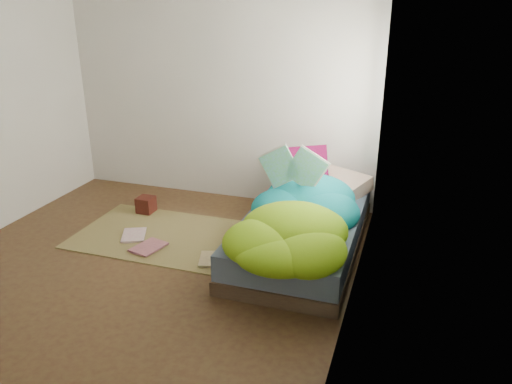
{
  "coord_description": "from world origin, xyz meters",
  "views": [
    {
      "loc": [
        2.1,
        -3.31,
        2.15
      ],
      "look_at": [
        0.76,
        0.75,
        0.49
      ],
      "focal_mm": 35.0,
      "sensor_mm": 36.0,
      "label": 1
    }
  ],
  "objects_px": {
    "wooden_box": "(146,205)",
    "floor_book_b": "(140,244)",
    "pillow_magenta": "(306,167)",
    "bed": "(303,232)",
    "floor_book_a": "(122,236)",
    "open_book": "(293,157)"
  },
  "relations": [
    {
      "from": "wooden_box",
      "to": "floor_book_b",
      "type": "xyz_separation_m",
      "value": [
        0.34,
        -0.72,
        -0.07
      ]
    },
    {
      "from": "pillow_magenta",
      "to": "bed",
      "type": "bearing_deg",
      "value": -110.38
    },
    {
      "from": "pillow_magenta",
      "to": "floor_book_a",
      "type": "xyz_separation_m",
      "value": [
        -1.55,
        -1.02,
        -0.53
      ]
    },
    {
      "from": "pillow_magenta",
      "to": "open_book",
      "type": "distance_m",
      "value": 0.65
    },
    {
      "from": "floor_book_a",
      "to": "open_book",
      "type": "bearing_deg",
      "value": -9.21
    },
    {
      "from": "open_book",
      "to": "wooden_box",
      "type": "bearing_deg",
      "value": 172.26
    },
    {
      "from": "bed",
      "to": "floor_book_a",
      "type": "xyz_separation_m",
      "value": [
        -1.7,
        -0.33,
        -0.15
      ]
    },
    {
      "from": "pillow_magenta",
      "to": "floor_book_b",
      "type": "xyz_separation_m",
      "value": [
        -1.3,
        -1.13,
        -0.53
      ]
    },
    {
      "from": "floor_book_b",
      "to": "pillow_magenta",
      "type": "bearing_deg",
      "value": 55.67
    },
    {
      "from": "pillow_magenta",
      "to": "open_book",
      "type": "xyz_separation_m",
      "value": [
        0.01,
        -0.59,
        0.28
      ]
    },
    {
      "from": "open_book",
      "to": "floor_book_b",
      "type": "relative_size",
      "value": 1.66
    },
    {
      "from": "wooden_box",
      "to": "floor_book_a",
      "type": "height_order",
      "value": "wooden_box"
    },
    {
      "from": "bed",
      "to": "pillow_magenta",
      "type": "height_order",
      "value": "pillow_magenta"
    },
    {
      "from": "open_book",
      "to": "wooden_box",
      "type": "relative_size",
      "value": 3.05
    },
    {
      "from": "bed",
      "to": "wooden_box",
      "type": "relative_size",
      "value": 11.92
    },
    {
      "from": "bed",
      "to": "pillow_magenta",
      "type": "xyz_separation_m",
      "value": [
        -0.15,
        0.69,
        0.39
      ]
    },
    {
      "from": "open_book",
      "to": "wooden_box",
      "type": "height_order",
      "value": "open_book"
    },
    {
      "from": "pillow_magenta",
      "to": "open_book",
      "type": "bearing_deg",
      "value": -121.53
    },
    {
      "from": "bed",
      "to": "pillow_magenta",
      "type": "bearing_deg",
      "value": 102.0
    },
    {
      "from": "pillow_magenta",
      "to": "wooden_box",
      "type": "distance_m",
      "value": 1.75
    },
    {
      "from": "wooden_box",
      "to": "floor_book_b",
      "type": "distance_m",
      "value": 0.8
    },
    {
      "from": "pillow_magenta",
      "to": "wooden_box",
      "type": "bearing_deg",
      "value": 161.66
    }
  ]
}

